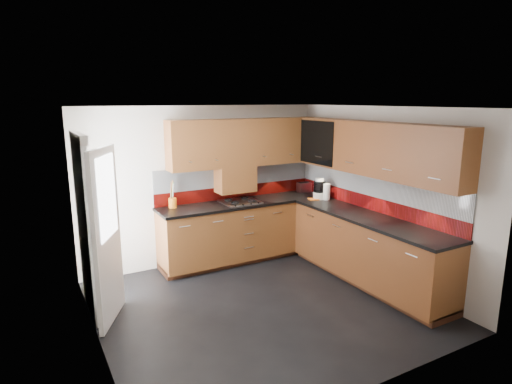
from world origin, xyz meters
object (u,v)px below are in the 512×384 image
toaster (304,187)px  gas_hob (240,202)px  utensil_pot (172,201)px  food_processor (319,189)px

toaster → gas_hob: bearing=-173.4°
utensil_pot → food_processor: 2.29m
utensil_pot → toaster: size_ratio=1.76×
toaster → food_processor: food_processor is taller
food_processor → utensil_pot: bearing=165.2°
gas_hob → utensil_pot: bearing=169.0°
toaster → food_processor: 0.55m
gas_hob → utensil_pot: size_ratio=1.36×
utensil_pot → toaster: bearing=-1.2°
gas_hob → utensil_pot: utensil_pot is taller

